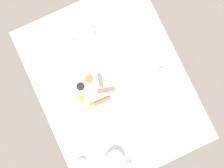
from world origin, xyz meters
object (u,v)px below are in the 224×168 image
Objects in this scene: fork_spare at (81,137)px; teapot_near at (85,34)px; teacup_with_saucer_left at (165,75)px; spoon_for_tea at (180,105)px; water_glass_tall at (114,11)px; knife_by_plate at (129,62)px; creamer_jug at (82,163)px; napkin_folded at (148,120)px; breakfast_plate at (93,92)px; teapot_far at (115,161)px; fork_by_plate at (39,53)px.

teapot_near is at bearing 62.73° from fork_spare.
teacup_with_saucer_left reaches higher than spoon_for_tea.
water_glass_tall is 0.32m from knife_by_plate.
creamer_jug is 0.46× the size of napkin_folded.
napkin_folded is at bearing -136.36° from teacup_with_saucer_left.
breakfast_plate is at bearing -164.94° from knife_by_plate.
fork_by_plate is at bearing -38.49° from teapot_far.
water_glass_tall is at bearing 2.75° from fork_by_plate.
breakfast_plate is 1.89× the size of teapot_far.
napkin_folded is at bearing -115.21° from teapot_far.
fork_spare is (-0.61, -0.12, -0.02)m from teacup_with_saucer_left.
breakfast_plate is 1.78× the size of fork_spare.
water_glass_tall is 0.70× the size of napkin_folded.
teacup_with_saucer_left is 0.29m from napkin_folded.
knife_by_plate and fork_spare have the same top height.
fork_by_plate and knife_by_plate have the same top height.
water_glass_tall reaches higher than napkin_folded.
teacup_with_saucer_left is 0.92× the size of fork_spare.
teapot_near is at bearing -166.60° from water_glass_tall.
teapot_near is 0.76m from creamer_jug.
teapot_far is 0.99× the size of napkin_folded.
spoon_for_tea is at bearing 0.06° from napkin_folded.
teapot_near reaches higher than breakfast_plate.
napkin_folded is 0.37m from knife_by_plate.
breakfast_plate is at bearing -107.08° from teapot_near.
knife_by_plate is (-0.16, 0.17, -0.02)m from teacup_with_saucer_left.
creamer_jug reaches higher than napkin_folded.
teapot_far is 2.14× the size of creamer_jug.
creamer_jug is at bearing -158.98° from teacup_with_saucer_left.
breakfast_plate is at bearing -130.06° from water_glass_tall.
napkin_folded reaches higher than fork_spare.
creamer_jug is at bearing -127.10° from water_glass_tall.
fork_spare is at bearing -168.84° from teacup_with_saucer_left.
teacup_with_saucer_left is at bearing 92.09° from spoon_for_tea.
napkin_folded is 0.78× the size of knife_by_plate.
teapot_far is at bearing -155.62° from napkin_folded.
fork_by_plate is 0.55m from knife_by_plate.
knife_by_plate is 1.22× the size of fork_spare.
breakfast_plate is at bearing -61.10° from fork_by_plate.
teapot_far reaches higher than knife_by_plate.
spoon_for_tea is (0.67, 0.06, -0.03)m from creamer_jug.
knife_by_plate is (0.27, 0.07, -0.01)m from breakfast_plate.
creamer_jug is 0.68m from spoon_for_tea.
breakfast_plate is 1.94× the size of teacup_with_saucer_left.
knife_by_plate is at bearing -82.92° from teapot_far.
creamer_jug reaches higher than fork_by_plate.
breakfast_plate is 1.86× the size of napkin_folded.
teapot_near is 0.76m from teapot_far.
napkin_folded is (0.23, -0.29, -0.00)m from breakfast_plate.
teacup_with_saucer_left reaches higher than knife_by_plate.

